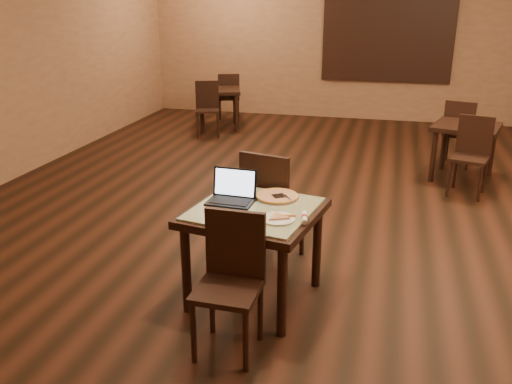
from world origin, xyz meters
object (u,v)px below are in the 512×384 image
(tiled_table, at_px, (254,220))
(other_table_a_chair_near, at_px, (472,151))
(laptop, at_px, (233,193))
(pizza_pan, at_px, (277,198))
(other_table_a, at_px, (466,134))
(chair_main_far, at_px, (270,202))
(other_table_b_chair_near, at_px, (207,105))
(chair_main_near, at_px, (231,274))
(other_table_a_chair_far, at_px, (459,130))
(other_table_b, at_px, (218,96))
(other_table_b_chair_far, at_px, (229,95))

(tiled_table, bearing_deg, other_table_a_chair_near, 67.67)
(laptop, height_order, pizza_pan, laptop)
(other_table_a, bearing_deg, pizza_pan, -102.31)
(chair_main_far, xyz_separation_m, laptop, (-0.18, -0.51, 0.24))
(pizza_pan, height_order, other_table_a, pizza_pan)
(other_table_b_chair_near, bearing_deg, chair_main_near, -88.20)
(chair_main_near, height_order, pizza_pan, chair_main_near)
(other_table_a_chair_near, bearing_deg, other_table_a_chair_far, 107.92)
(other_table_b, xyz_separation_m, other_table_b_chair_near, (-0.03, -0.53, -0.07))
(tiled_table, distance_m, other_table_a_chair_far, 4.46)
(chair_main_near, height_order, other_table_a, chair_main_near)
(chair_main_near, relative_size, laptop, 2.65)
(chair_main_near, relative_size, other_table_b, 1.00)
(chair_main_near, bearing_deg, pizza_pan, 83.32)
(laptop, xyz_separation_m, other_table_a, (2.06, 3.41, -0.23))
(other_table_a, bearing_deg, chair_main_near, -98.55)
(other_table_a_chair_near, xyz_separation_m, other_table_a_chair_far, (-0.04, 1.08, 0.00))
(other_table_a_chair_near, xyz_separation_m, other_table_b_chair_near, (-3.98, 1.97, -0.01))
(tiled_table, xyz_separation_m, other_table_b_chair_near, (-2.10, 4.95, -0.15))
(other_table_a_chair_near, xyz_separation_m, other_table_b, (-3.95, 2.50, 0.06))
(pizza_pan, distance_m, other_table_b, 5.68)
(other_table_a_chair_far, bearing_deg, other_table_a_chair_near, 107.92)
(laptop, xyz_separation_m, pizza_pan, (0.32, 0.13, -0.06))
(chair_main_near, xyz_separation_m, other_table_a, (1.86, 4.14, 0.06))
(other_table_b_chair_far, bearing_deg, other_table_b_chair_near, 68.36)
(other_table_a, relative_size, other_table_b, 0.99)
(chair_main_far, xyz_separation_m, other_table_b_chair_far, (-2.02, 5.39, -0.07))
(pizza_pan, distance_m, other_table_b_chair_near, 5.21)
(other_table_a_chair_near, bearing_deg, laptop, -110.29)
(laptop, relative_size, other_table_b_chair_far, 0.40)
(other_table_a_chair_far, xyz_separation_m, other_table_b_chair_far, (-3.88, 1.95, -0.01))
(tiled_table, height_order, other_table_a, tiled_table)
(chair_main_near, distance_m, other_table_a_chair_near, 4.06)
(chair_main_near, xyz_separation_m, other_table_b, (-2.07, 6.09, 0.05))
(pizza_pan, xyz_separation_m, other_table_b_chair_far, (-2.17, 5.77, -0.26))
(other_table_a, bearing_deg, other_table_a_chair_far, 107.92)
(other_table_a, distance_m, other_table_a_chair_far, 0.55)
(tiled_table, xyz_separation_m, other_table_a_chair_near, (1.88, 2.98, -0.14))
(pizza_pan, bearing_deg, other_table_b_chair_near, 115.22)
(tiled_table, height_order, chair_main_near, chair_main_near)
(chair_main_near, relative_size, other_table_b_chair_near, 1.05)
(tiled_table, distance_m, laptop, 0.28)
(chair_main_far, xyz_separation_m, other_table_a_chair_far, (1.86, 3.45, -0.06))
(other_table_a, height_order, other_table_b, other_table_a)
(other_table_a, relative_size, other_table_a_chair_near, 1.02)
(chair_main_far, relative_size, other_table_b_chair_far, 1.14)
(other_table_a_chair_far, bearing_deg, chair_main_near, 84.20)
(pizza_pan, bearing_deg, other_table_b_chair_far, 110.59)
(other_table_b_chair_far, bearing_deg, chair_main_near, 88.31)
(other_table_a, distance_m, other_table_a_chair_near, 0.55)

